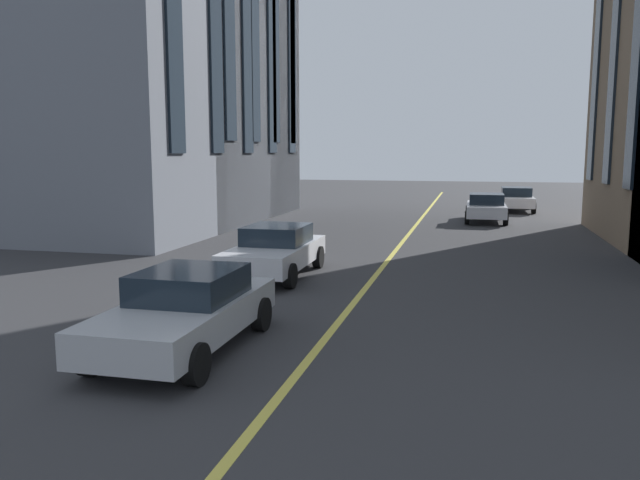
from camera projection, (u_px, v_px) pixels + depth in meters
name	position (u px, v px, depth m)	size (l,w,h in m)	color
lane_centre_line	(352.00, 304.00, 13.96)	(80.00, 0.16, 0.01)	#D8C64C
car_white_trailing	(486.00, 207.00, 30.39)	(4.40, 1.95, 1.37)	silver
car_white_parked_a	(516.00, 199.00, 35.76)	(4.40, 1.95, 1.37)	silver
car_silver_mid	(186.00, 310.00, 10.71)	(4.40, 1.95, 1.37)	#B7BABF
car_white_parked_b	(275.00, 250.00, 17.16)	(4.40, 1.95, 1.37)	silver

